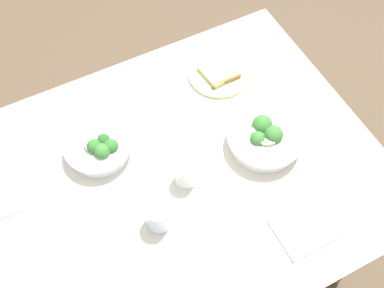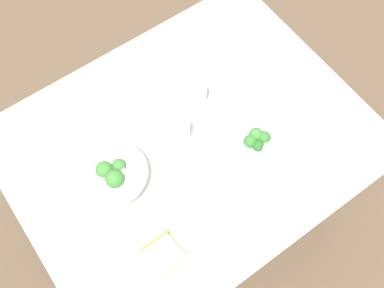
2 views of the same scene
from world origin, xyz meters
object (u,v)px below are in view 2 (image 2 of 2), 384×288
Objects in this scene: broccoli_bowl_far at (262,146)px; fork_by_near_bowl at (210,214)px; fork_by_far_bowl at (316,89)px; table_knife_right at (54,121)px; water_glass_side at (180,131)px; napkin_folded_upper at (83,109)px; water_glass_center at (196,94)px; table_knife_left at (306,190)px; bread_side_plate at (163,255)px; broccoli_bowl_near at (113,175)px.

broccoli_bowl_far is 2.30× the size of fork_by_near_bowl.
fork_by_far_bowl is 0.98m from table_knife_right.
water_glass_side is 0.56× the size of napkin_folded_upper.
fork_by_far_bowl is at bearing 165.80° from water_glass_side.
napkin_folded_upper is at bearing -52.71° from water_glass_side.
napkin_folded_upper reaches higher than table_knife_right.
water_glass_side is (0.13, 0.09, -0.00)m from water_glass_center.
fork_by_near_bowl is at bearing 60.12° from water_glass_center.
table_knife_left and table_knife_right have the same top height.
fork_by_far_bowl is at bearing -167.33° from bread_side_plate.
fork_by_far_bowl is at bearing 125.81° from table_knife_right.
broccoli_bowl_far is 0.50m from bread_side_plate.
water_glass_center reaches higher than table_knife_left.
broccoli_bowl_far is 0.34m from fork_by_far_bowl.
table_knife_right is (0.34, -0.32, -0.04)m from water_glass_side.
broccoli_bowl_far is at bearing -167.49° from bread_side_plate.
broccoli_bowl_near is 2.61× the size of water_glass_side.
table_knife_left is (-0.23, 0.42, -0.04)m from water_glass_side.
water_glass_side is 0.43× the size of table_knife_right.
bread_side_plate is at bearing -10.94° from fork_by_near_bowl.
water_glass_side is 0.31m from fork_by_near_bowl.
water_glass_side is (0.20, -0.21, 0.01)m from broccoli_bowl_far.
bread_side_plate is (0.01, 0.32, -0.03)m from broccoli_bowl_near.
table_knife_left is at bearing -131.30° from fork_by_far_bowl.
broccoli_bowl_far reaches higher than table_knife_left.
fork_by_far_bowl and table_knife_right have the same top height.
table_knife_right is (0.87, -0.45, -0.00)m from fork_by_far_bowl.
water_glass_side is at bearing -46.53° from broccoli_bowl_far.
napkin_folded_upper is (0.43, -0.51, -0.03)m from broccoli_bowl_far.
broccoli_bowl_far reaches higher than fork_by_near_bowl.
fork_by_near_bowl is 0.56× the size of napkin_folded_upper.
napkin_folded_upper reaches higher than fork_by_far_bowl.
broccoli_bowl_near reaches higher than fork_by_far_bowl.
water_glass_center is (-0.41, -0.09, 0.01)m from broccoli_bowl_near.
fork_by_near_bowl and table_knife_right have the same top height.
broccoli_bowl_near is 0.32m from bread_side_plate.
broccoli_bowl_far is 1.30× the size of napkin_folded_upper.
fork_by_far_bowl is (-0.81, 0.13, -0.04)m from broccoli_bowl_near.
water_glass_side is at bearing 127.29° from napkin_folded_upper.
napkin_folded_upper is at bearing -95.72° from bread_side_plate.
broccoli_bowl_near is at bearing 0.47° from water_glass_side.
bread_side_plate is at bearing 128.44° from table_knife_left.
broccoli_bowl_near is at bearing -74.44° from fork_by_near_bowl.
bread_side_plate reaches higher than table_knife_right.
bread_side_plate is 2.28× the size of fork_by_far_bowl.
water_glass_center is 1.02× the size of water_glass_side.
table_knife_right is at bearing -44.41° from broccoli_bowl_far.
napkin_folded_upper is (-0.05, -0.30, -0.03)m from broccoli_bowl_near.
water_glass_center is 0.46m from fork_by_far_bowl.
napkin_folded_upper is (0.36, -0.21, -0.04)m from water_glass_center.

